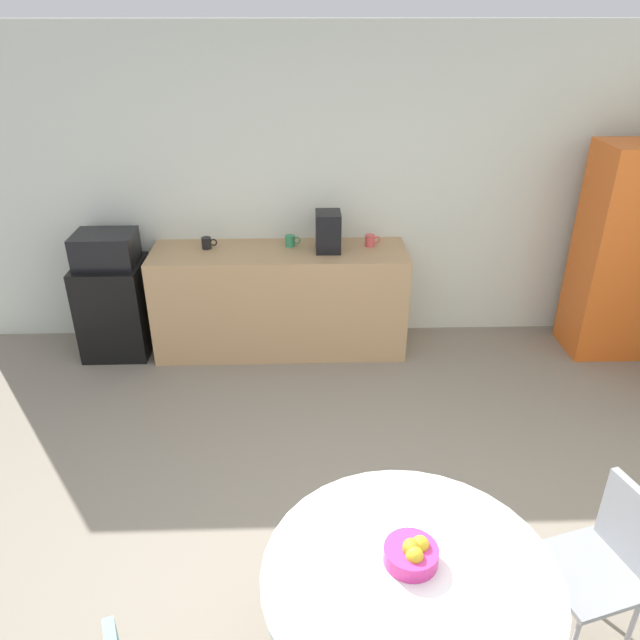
{
  "coord_description": "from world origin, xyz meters",
  "views": [
    {
      "loc": [
        -0.04,
        -2.03,
        2.7
      ],
      "look_at": [
        0.07,
        1.32,
        0.95
      ],
      "focal_mm": 34.2,
      "sensor_mm": 36.0,
      "label": 1
    }
  ],
  "objects_px": {
    "mini_fridge": "(116,308)",
    "mug_red": "(291,241)",
    "locker_cabinet": "(619,253)",
    "fruit_bowl": "(412,553)",
    "chair_gray": "(612,552)",
    "mug_white": "(207,243)",
    "round_table": "(409,595)",
    "coffee_maker": "(328,232)",
    "mug_green": "(370,240)",
    "microwave": "(105,249)"
  },
  "relations": [
    {
      "from": "mini_fridge",
      "to": "mug_red",
      "type": "xyz_separation_m",
      "value": [
        1.5,
        0.1,
        0.55
      ]
    },
    {
      "from": "locker_cabinet",
      "to": "mug_red",
      "type": "relative_size",
      "value": 13.7
    },
    {
      "from": "fruit_bowl",
      "to": "mini_fridge",
      "type": "bearing_deg",
      "value": 123.57
    },
    {
      "from": "chair_gray",
      "to": "mini_fridge",
      "type": "bearing_deg",
      "value": 136.56
    },
    {
      "from": "mini_fridge",
      "to": "mug_white",
      "type": "xyz_separation_m",
      "value": [
        0.81,
        0.07,
        0.55
      ]
    },
    {
      "from": "round_table",
      "to": "chair_gray",
      "type": "distance_m",
      "value": 1.0
    },
    {
      "from": "chair_gray",
      "to": "mug_white",
      "type": "distance_m",
      "value": 3.61
    },
    {
      "from": "round_table",
      "to": "mug_white",
      "type": "height_order",
      "value": "mug_white"
    },
    {
      "from": "coffee_maker",
      "to": "mug_red",
      "type": "bearing_deg",
      "value": 162.01
    },
    {
      "from": "mug_white",
      "to": "locker_cabinet",
      "type": "bearing_deg",
      "value": -2.9
    },
    {
      "from": "mug_white",
      "to": "fruit_bowl",
      "type": "bearing_deg",
      "value": -68.91
    },
    {
      "from": "mug_green",
      "to": "mug_red",
      "type": "relative_size",
      "value": 1.0
    },
    {
      "from": "mug_green",
      "to": "coffee_maker",
      "type": "distance_m",
      "value": 0.38
    },
    {
      "from": "fruit_bowl",
      "to": "coffee_maker",
      "type": "distance_m",
      "value": 3.03
    },
    {
      "from": "round_table",
      "to": "mug_green",
      "type": "height_order",
      "value": "mug_green"
    },
    {
      "from": "fruit_bowl",
      "to": "mug_white",
      "type": "xyz_separation_m",
      "value": [
        -1.19,
        3.09,
        0.15
      ]
    },
    {
      "from": "locker_cabinet",
      "to": "coffee_maker",
      "type": "bearing_deg",
      "value": 177.59
    },
    {
      "from": "round_table",
      "to": "mug_green",
      "type": "distance_m",
      "value": 3.18
    },
    {
      "from": "locker_cabinet",
      "to": "mug_white",
      "type": "height_order",
      "value": "locker_cabinet"
    },
    {
      "from": "mini_fridge",
      "to": "mug_white",
      "type": "relative_size",
      "value": 6.24
    },
    {
      "from": "round_table",
      "to": "mug_white",
      "type": "distance_m",
      "value": 3.37
    },
    {
      "from": "mug_white",
      "to": "mug_red",
      "type": "bearing_deg",
      "value": 2.42
    },
    {
      "from": "mug_green",
      "to": "mug_white",
      "type": "bearing_deg",
      "value": -179.18
    },
    {
      "from": "microwave",
      "to": "chair_gray",
      "type": "distance_m",
      "value": 4.09
    },
    {
      "from": "microwave",
      "to": "mug_white",
      "type": "xyz_separation_m",
      "value": [
        0.81,
        0.07,
        0.01
      ]
    },
    {
      "from": "mug_red",
      "to": "mini_fridge",
      "type": "bearing_deg",
      "value": -176.19
    },
    {
      "from": "mini_fridge",
      "to": "round_table",
      "type": "bearing_deg",
      "value": -57.0
    },
    {
      "from": "mini_fridge",
      "to": "microwave",
      "type": "relative_size",
      "value": 1.68
    },
    {
      "from": "mini_fridge",
      "to": "fruit_bowl",
      "type": "relative_size",
      "value": 3.75
    },
    {
      "from": "microwave",
      "to": "locker_cabinet",
      "type": "relative_size",
      "value": 0.27
    },
    {
      "from": "chair_gray",
      "to": "fruit_bowl",
      "type": "xyz_separation_m",
      "value": [
        -0.95,
        -0.22,
        0.27
      ]
    },
    {
      "from": "fruit_bowl",
      "to": "locker_cabinet",
      "type": "bearing_deg",
      "value": 53.22
    },
    {
      "from": "mini_fridge",
      "to": "fruit_bowl",
      "type": "distance_m",
      "value": 3.64
    },
    {
      "from": "locker_cabinet",
      "to": "mug_green",
      "type": "height_order",
      "value": "locker_cabinet"
    },
    {
      "from": "locker_cabinet",
      "to": "round_table",
      "type": "bearing_deg",
      "value": -126.41
    },
    {
      "from": "mug_red",
      "to": "mug_green",
      "type": "bearing_deg",
      "value": -0.85
    },
    {
      "from": "fruit_bowl",
      "to": "chair_gray",
      "type": "bearing_deg",
      "value": 12.86
    },
    {
      "from": "fruit_bowl",
      "to": "mug_red",
      "type": "xyz_separation_m",
      "value": [
        -0.5,
        3.12,
        0.15
      ]
    },
    {
      "from": "chair_gray",
      "to": "mug_white",
      "type": "bearing_deg",
      "value": 126.77
    },
    {
      "from": "mini_fridge",
      "to": "mug_red",
      "type": "relative_size",
      "value": 6.24
    },
    {
      "from": "mug_red",
      "to": "round_table",
      "type": "bearing_deg",
      "value": -81.11
    },
    {
      "from": "round_table",
      "to": "mug_green",
      "type": "relative_size",
      "value": 9.01
    },
    {
      "from": "locker_cabinet",
      "to": "mug_red",
      "type": "bearing_deg",
      "value": 175.74
    },
    {
      "from": "chair_gray",
      "to": "mug_green",
      "type": "relative_size",
      "value": 6.43
    },
    {
      "from": "mug_white",
      "to": "round_table",
      "type": "bearing_deg",
      "value": -69.37
    },
    {
      "from": "fruit_bowl",
      "to": "coffee_maker",
      "type": "bearing_deg",
      "value": 93.74
    },
    {
      "from": "coffee_maker",
      "to": "microwave",
      "type": "bearing_deg",
      "value": 180.0
    },
    {
      "from": "microwave",
      "to": "mug_white",
      "type": "distance_m",
      "value": 0.81
    },
    {
      "from": "microwave",
      "to": "fruit_bowl",
      "type": "xyz_separation_m",
      "value": [
        2.0,
        -3.02,
        -0.14
      ]
    },
    {
      "from": "microwave",
      "to": "fruit_bowl",
      "type": "height_order",
      "value": "microwave"
    }
  ]
}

